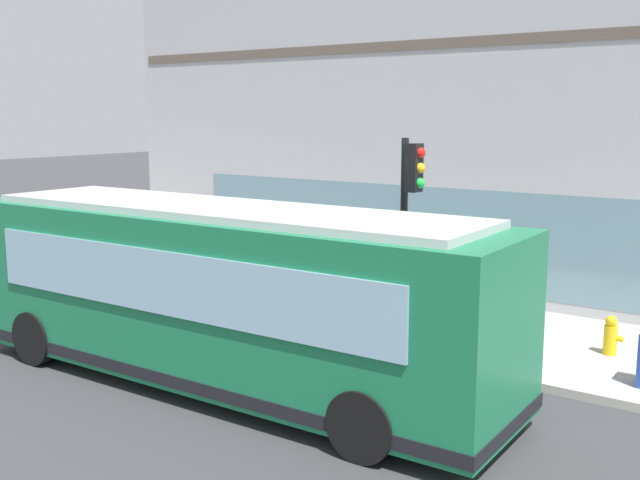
% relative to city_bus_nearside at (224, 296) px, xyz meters
% --- Properties ---
extents(ground, '(120.00, 120.00, 0.00)m').
position_rel_city_bus_nearside_xyz_m(ground, '(0.14, 0.58, -1.55)').
color(ground, '#38383A').
extents(sidewalk_curb, '(4.58, 40.00, 0.15)m').
position_rel_city_bus_nearside_xyz_m(sidewalk_curb, '(5.02, 0.58, -1.48)').
color(sidewalk_curb, '#B2ADA3').
rests_on(sidewalk_curb, ground).
extents(building_corner, '(7.48, 18.48, 11.21)m').
position_rel_city_bus_nearside_xyz_m(building_corner, '(11.03, 0.58, 4.04)').
color(building_corner, '#A8A8AD').
rests_on(building_corner, ground).
extents(city_bus_nearside, '(2.75, 10.08, 3.07)m').
position_rel_city_bus_nearside_xyz_m(city_bus_nearside, '(0.00, 0.00, 0.00)').
color(city_bus_nearside, '#197247').
rests_on(city_bus_nearside, ground).
extents(traffic_light_near_corner, '(0.32, 0.49, 3.96)m').
position_rel_city_bus_nearside_xyz_m(traffic_light_near_corner, '(3.38, -1.66, 1.36)').
color(traffic_light_near_corner, black).
rests_on(traffic_light_near_corner, sidewalk_curb).
extents(fire_hydrant, '(0.35, 0.35, 0.74)m').
position_rel_city_bus_nearside_xyz_m(fire_hydrant, '(4.97, -5.05, -1.04)').
color(fire_hydrant, yellow).
rests_on(fire_hydrant, sidewalk_curb).
extents(pedestrian_walking_along_curb, '(0.32, 0.32, 1.83)m').
position_rel_city_bus_nearside_xyz_m(pedestrian_walking_along_curb, '(3.84, -3.88, -0.34)').
color(pedestrian_walking_along_curb, '#3359A5').
rests_on(pedestrian_walking_along_curb, sidewalk_curb).
extents(pedestrian_by_light_pole, '(0.32, 0.32, 1.64)m').
position_rel_city_bus_nearside_xyz_m(pedestrian_by_light_pole, '(5.41, 6.62, -0.46)').
color(pedestrian_by_light_pole, '#3359A5').
rests_on(pedestrian_by_light_pole, sidewalk_curb).
extents(pedestrian_near_building_entrance, '(0.32, 0.32, 1.75)m').
position_rel_city_bus_nearside_xyz_m(pedestrian_near_building_entrance, '(3.69, 7.38, -0.39)').
color(pedestrian_near_building_entrance, silver).
rests_on(pedestrian_near_building_entrance, sidewalk_curb).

